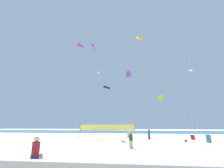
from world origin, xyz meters
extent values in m
plane|color=beige|center=(0.00, 0.00, 0.00)|extent=(120.00, 120.00, 0.00)
cube|color=#28608C|center=(0.00, 33.81, 0.00)|extent=(120.00, 20.00, 0.01)
cube|color=navy|center=(-2.60, -10.49, 0.38)|extent=(0.36, 0.22, 0.76)
cylinder|color=maroon|center=(-2.60, -10.49, 1.07)|extent=(0.38, 0.38, 0.63)
sphere|color=beige|center=(-2.60, -10.49, 1.53)|extent=(0.28, 0.28, 0.28)
cube|color=olive|center=(-2.23, -10.58, 0.20)|extent=(0.19, 0.11, 0.39)
cylinder|color=#EA7260|center=(-2.23, -10.58, 0.55)|extent=(0.20, 0.20, 0.32)
sphere|color=#997051|center=(-2.23, -10.58, 0.79)|extent=(0.14, 0.14, 0.14)
cube|color=#99B28C|center=(1.41, 10.44, 0.37)|extent=(0.35, 0.21, 0.74)
cylinder|color=#99B28C|center=(1.41, 10.44, 1.04)|extent=(0.37, 0.37, 0.61)
sphere|color=brown|center=(1.41, 10.44, 1.48)|extent=(0.27, 0.27, 0.27)
cube|color=#7A3872|center=(4.65, 7.96, 0.38)|extent=(0.36, 0.22, 0.75)
cylinder|color=#19727A|center=(4.65, 7.96, 1.07)|extent=(0.38, 0.38, 0.62)
sphere|color=tan|center=(4.65, 7.96, 1.52)|extent=(0.28, 0.28, 0.28)
cube|color=#99B28C|center=(2.06, -1.97, 0.35)|extent=(0.34, 0.20, 0.70)
cylinder|color=#2D2D33|center=(2.06, -1.97, 0.99)|extent=(0.35, 0.35, 0.58)
sphere|color=#997051|center=(2.06, -1.97, 1.41)|extent=(0.26, 0.26, 0.26)
cube|color=red|center=(9.98, 4.66, 0.32)|extent=(0.52, 0.48, 0.03)
cube|color=red|center=(9.98, 4.95, 0.60)|extent=(0.52, 0.23, 0.57)
cylinder|color=silver|center=(9.98, 4.52, 0.16)|extent=(0.03, 0.03, 0.32)
cylinder|color=silver|center=(9.98, 4.81, 0.16)|extent=(0.03, 0.03, 0.32)
cylinder|color=teal|center=(11.65, 4.32, 0.49)|extent=(0.58, 0.58, 0.97)
cylinder|color=#4C4C51|center=(-6.30, 8.05, 1.20)|extent=(0.08, 0.08, 2.40)
cylinder|color=#4C4C51|center=(2.51, 9.72, 1.20)|extent=(0.08, 0.08, 2.40)
cube|color=#EAE566|center=(-1.89, 8.89, 1.73)|extent=(8.82, 1.69, 0.90)
cube|color=maroon|center=(9.13, 5.14, 0.12)|extent=(0.30, 0.15, 0.24)
cylinder|color=silver|center=(1.57, 16.61, 6.51)|extent=(0.01, 0.01, 13.03)
cube|color=purple|center=(1.57, 16.61, 13.03)|extent=(1.03, 1.03, 1.30)
cylinder|color=silver|center=(-5.26, 17.04, 6.94)|extent=(0.01, 0.01, 13.89)
pyramid|color=purple|center=(-5.25, 17.02, 13.96)|extent=(0.89, 0.89, 0.36)
cylinder|color=silver|center=(12.58, 10.29, 5.71)|extent=(0.01, 0.01, 11.43)
pyramid|color=white|center=(12.60, 10.29, 11.51)|extent=(0.88, 0.87, 0.35)
cylinder|color=silver|center=(3.82, 8.72, 8.72)|extent=(0.01, 0.01, 17.45)
ellipsoid|color=orange|center=(3.82, 8.72, 17.45)|extent=(1.46, 1.07, 0.71)
cube|color=green|center=(3.82, 8.72, 17.65)|extent=(0.27, 0.06, 0.34)
cylinder|color=silver|center=(-2.68, 12.49, 4.63)|extent=(0.01, 0.01, 9.26)
cylinder|color=black|center=(-2.68, 12.49, 9.26)|extent=(1.11, 1.80, 0.39)
sphere|color=pink|center=(-2.68, 12.49, 8.97)|extent=(0.24, 0.24, 0.24)
cylinder|color=silver|center=(13.31, 14.87, 7.69)|extent=(0.01, 0.01, 15.38)
pyramid|color=black|center=(13.29, 14.85, 15.42)|extent=(0.53, 0.53, 0.29)
cylinder|color=silver|center=(6.69, 7.58, 3.12)|extent=(0.01, 0.01, 6.24)
cone|color=#8CD833|center=(6.69, 7.58, 6.24)|extent=(1.00, 0.86, 1.07)
cylinder|color=silver|center=(-10.16, 16.90, 10.47)|extent=(0.01, 0.01, 20.93)
ellipsoid|color=purple|center=(-10.16, 16.90, 20.93)|extent=(2.24, 2.18, 1.02)
cube|color=yellow|center=(-10.16, 16.90, 21.27)|extent=(0.45, 0.06, 0.57)
cylinder|color=silver|center=(-5.62, 12.27, 8.95)|extent=(0.01, 0.01, 17.90)
cylinder|color=purple|center=(-5.62, 12.27, 17.90)|extent=(0.97, 2.43, 0.57)
sphere|color=orange|center=(-5.62, 12.27, 17.51)|extent=(0.34, 0.34, 0.34)
camera|label=1|loc=(2.36, -18.85, 2.26)|focal=26.53mm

